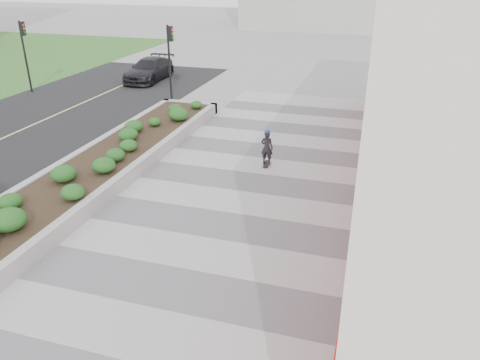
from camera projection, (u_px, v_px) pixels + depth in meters
The scene contains 8 objects.
ground at pixel (144, 341), 9.77m from camera, with size 160.00×160.00×0.00m, color gray.
walkway at pixel (197, 261), 12.37m from camera, with size 8.00×36.00×0.01m, color #A8A8AD.
planter at pixel (97, 167), 17.12m from camera, with size 3.00×18.00×0.90m.
traffic_signal_near at pixel (170, 52), 25.72m from camera, with size 0.33×0.28×4.20m.
traffic_signal_far at pixel (24, 46), 27.71m from camera, with size 0.33×0.28×4.20m.
manhole_cover at pixel (214, 265), 12.24m from camera, with size 0.44×0.44×0.01m, color #595654.
skateboarder at pixel (267, 147), 18.00m from camera, with size 0.49×0.74×1.47m.
car_dark at pixel (149, 70), 31.47m from camera, with size 2.01×4.95×1.44m, color black.
Camera 1 is at (4.10, -6.55, 7.15)m, focal length 35.00 mm.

